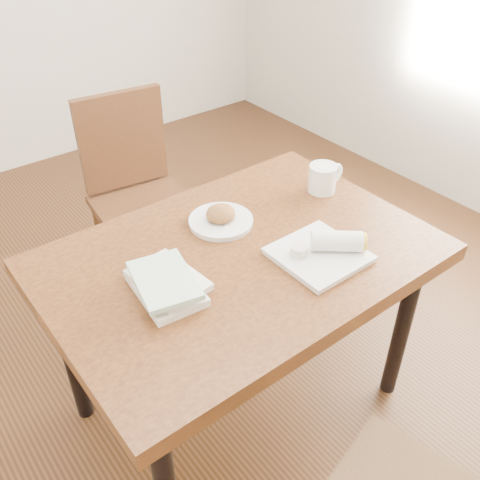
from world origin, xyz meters
TOP-DOWN VIEW (x-y plane):
  - ground at (0.00, 0.00)m, footprint 4.00×5.00m
  - table at (0.00, 0.00)m, footprint 1.23×0.86m
  - chair_far at (0.09, 0.90)m, footprint 0.47×0.47m
  - plate_scone at (0.05, 0.17)m, footprint 0.22×0.22m
  - coffee_mug at (0.49, 0.12)m, footprint 0.16×0.11m
  - plate_burrito at (0.20, -0.18)m, footprint 0.27×0.26m
  - book_stack at (-0.28, -0.02)m, footprint 0.21×0.27m

SIDE VIEW (x-z plane):
  - ground at x=0.00m, z-range -0.01..0.00m
  - chair_far at x=0.09m, z-range 0.07..1.03m
  - table at x=0.00m, z-range 0.29..1.04m
  - plate_scone at x=0.05m, z-range 0.74..0.81m
  - plate_burrito at x=0.20m, z-range 0.73..0.82m
  - book_stack at x=-0.28m, z-range 0.75..0.81m
  - coffee_mug at x=0.49m, z-range 0.75..0.86m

